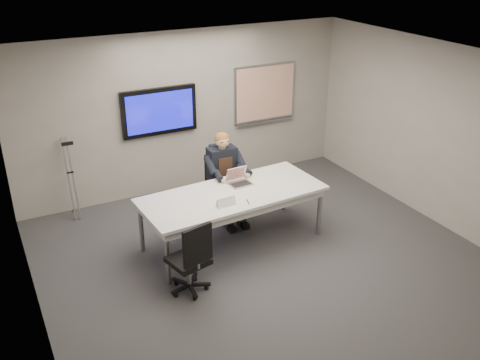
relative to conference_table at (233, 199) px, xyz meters
name	(u,v)px	position (x,y,z in m)	size (l,w,h in m)	color
floor	(272,267)	(0.18, -0.85, -0.73)	(6.00, 6.00, 0.02)	#3C3B3E
ceiling	(278,67)	(0.18, -0.85, 2.07)	(6.00, 6.00, 0.02)	silver
wall_back	(186,112)	(0.18, 2.15, 0.67)	(6.00, 0.02, 2.80)	gray
wall_front	(460,309)	(0.18, -3.85, 0.67)	(6.00, 0.02, 2.80)	gray
wall_left	(28,230)	(-2.82, -0.85, 0.67)	(0.02, 6.00, 2.80)	gray
wall_right	(445,138)	(3.18, -0.85, 0.67)	(0.02, 6.00, 2.80)	gray
conference_table	(233,199)	(0.00, 0.00, 0.00)	(2.73, 1.27, 0.82)	white
tv_display	(159,111)	(-0.32, 2.10, 0.77)	(1.30, 0.09, 0.80)	black
whiteboard	(265,94)	(1.73, 2.12, 0.80)	(1.25, 0.08, 1.10)	#909398
office_chair_far	(221,196)	(0.24, 0.92, -0.42)	(0.50, 0.50, 1.00)	black
office_chair_near	(191,271)	(-1.02, -0.85, -0.41)	(0.59, 0.59, 1.03)	black
seated_person	(227,187)	(0.24, 0.66, -0.15)	(0.45, 0.77, 1.44)	#202536
crutch	(71,178)	(-1.92, 1.91, -0.04)	(0.19, 0.40, 1.38)	#9EA1A5
laptop	(239,180)	(0.23, 0.25, 0.15)	(0.34, 0.33, 0.23)	#BDBDC0
name_tent	(226,202)	(-0.25, -0.31, 0.15)	(0.28, 0.08, 0.11)	white
pen	(248,201)	(0.06, -0.35, 0.10)	(0.01, 0.01, 0.15)	black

